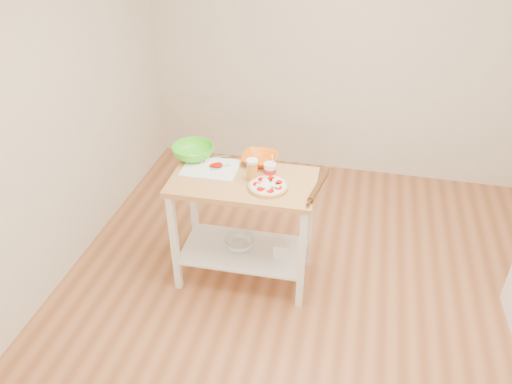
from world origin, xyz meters
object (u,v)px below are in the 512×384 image
Objects in this scene: prep_island at (244,210)px; yogurt_tub at (270,170)px; pizza at (268,186)px; cutting_board at (211,168)px; beer_pint at (252,170)px; orange_bowl at (260,159)px; green_bowl at (193,152)px; spatula at (219,167)px; shelf_glass_bowl at (240,243)px; shelf_bin at (282,248)px; knife at (206,158)px; rolling_pin at (318,187)px.

yogurt_tub reaches higher than prep_island.
pizza is 0.68× the size of cutting_board.
pizza is at bearing -18.68° from prep_island.
beer_pint is 0.85× the size of yogurt_tub.
orange_bowl is (-0.13, 0.32, 0.02)m from pizza.
green_bowl is (-0.51, -0.04, 0.02)m from orange_bowl.
spatula is 0.58× the size of shelf_glass_bowl.
shelf_bin is (0.23, -0.00, -0.67)m from beer_pint.
yogurt_tub reaches higher than knife.
shelf_glass_bowl is at bearing -54.25° from spatula.
shelf_bin is at bearing -30.90° from yogurt_tub.
yogurt_tub is 0.51× the size of rolling_pin.
shelf_bin is at bearing -37.74° from spatula.
rolling_pin is at bearing -12.91° from green_bowl.
green_bowl is at bearing 153.39° from shelf_glass_bowl.
orange_bowl is 0.51m from green_bowl.
shelf_bin is at bearing 2.19° from prep_island.
orange_bowl is 0.69m from shelf_glass_bowl.
yogurt_tub is (-0.02, 0.15, 0.04)m from pizza.
orange_bowl reaches higher than knife.
shelf_glass_bowl is (0.23, -0.08, -0.61)m from cutting_board.
yogurt_tub is (0.62, -0.14, 0.00)m from green_bowl.
yogurt_tub is (0.11, -0.18, 0.02)m from orange_bowl.
beer_pint reaches higher than prep_island.
cutting_board is 3.63× the size of shelf_bin.
spatula is at bearing 5.39° from cutting_board.
green_bowl is (-0.17, 0.13, 0.04)m from cutting_board.
yogurt_tub is at bearing -35.64° from knife.
beer_pint reaches higher than green_bowl.
knife is at bearing 165.89° from yogurt_tub.
cutting_board is at bearing 160.90° from pizza.
prep_island is 0.48m from knife.
shelf_glass_bowl is at bearing 160.18° from pizza.
yogurt_tub is 0.70m from shelf_glass_bowl.
prep_island is at bearing -53.83° from spatula.
spatula is 0.38m from yogurt_tub.
spatula is 0.42× the size of green_bowl.
pizza is 0.35m from orange_bowl.
beer_pint reaches higher than knife.
knife is at bearing 166.26° from rolling_pin.
pizza is 0.60m from knife.
shelf_bin is at bearing -9.97° from cutting_board.
shelf_glass_bowl is at bearing 176.33° from beer_pint.
orange_bowl is (0.27, 0.15, 0.02)m from spatula.
pizza is 1.21× the size of shelf_glass_bowl.
yogurt_tub is (0.51, -0.13, 0.04)m from knife.
spatula is 0.51× the size of orange_bowl.
green_bowl is 2.80× the size of shelf_bin.
yogurt_tub is at bearing -30.60° from spatula.
spatula is at bearing -60.44° from knife.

